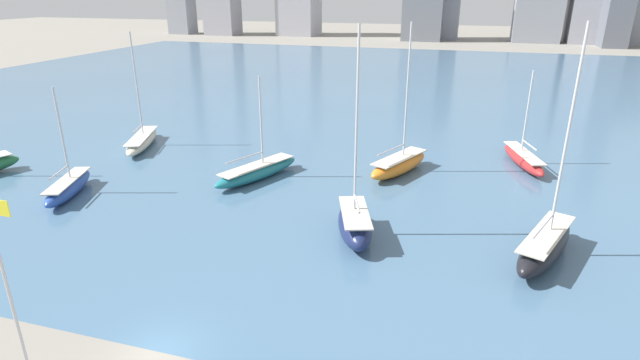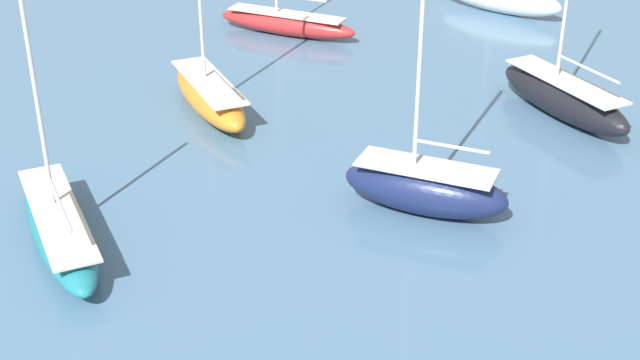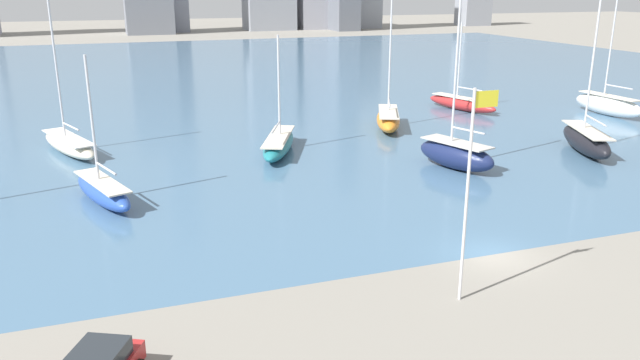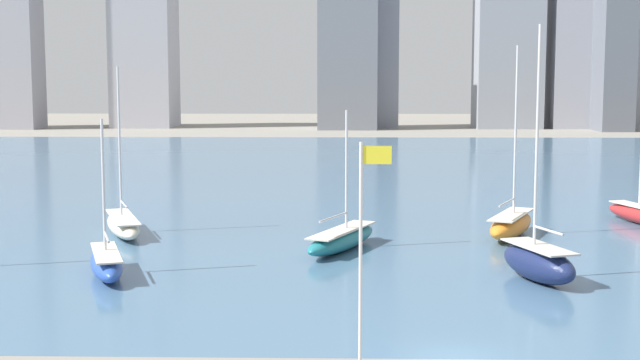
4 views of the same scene
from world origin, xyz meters
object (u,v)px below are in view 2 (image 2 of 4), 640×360
Objects in this scene: sailboat_orange at (209,95)px; sailboat_red at (287,23)px; sailboat_navy at (425,187)px; sailboat_black at (564,96)px; sailboat_teal at (59,226)px.

sailboat_red is (12.09, 5.86, -0.17)m from sailboat_orange.
sailboat_navy is 24.56m from sailboat_red.
sailboat_black is 20.12m from sailboat_red.
sailboat_teal is 0.68× the size of sailboat_navy.
sailboat_orange reaches higher than sailboat_teal.
sailboat_black is at bearing -16.23° from sailboat_navy.
sailboat_red is at bearing 111.44° from sailboat_black.
sailboat_black is 26.36m from sailboat_teal.
sailboat_teal is at bearing -133.04° from sailboat_orange.
sailboat_navy is at bearing -155.68° from sailboat_black.
sailboat_navy is (11.77, -9.29, 0.38)m from sailboat_teal.
sailboat_navy is 1.05× the size of sailboat_orange.
sailboat_teal is at bearing 123.15° from sailboat_navy.
sailboat_orange is (1.20, 14.79, -0.20)m from sailboat_navy.
sailboat_black reaches higher than sailboat_teal.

